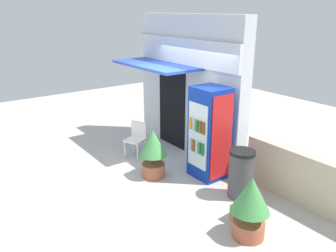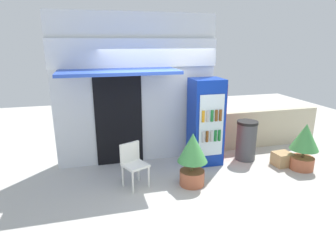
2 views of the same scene
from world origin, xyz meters
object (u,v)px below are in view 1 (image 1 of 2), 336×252
drink_cooler (209,133)px  potted_plant_curbside (251,203)px  trash_bin (241,174)px  plastic_chair (137,137)px  potted_plant_near_shop (153,150)px  cardboard_box (245,213)px

drink_cooler → potted_plant_curbside: size_ratio=1.88×
trash_bin → potted_plant_curbside: bearing=-41.5°
plastic_chair → trash_bin: 2.76m
drink_cooler → potted_plant_near_shop: size_ratio=1.83×
drink_cooler → potted_plant_near_shop: 1.19m
potted_plant_near_shop → potted_plant_curbside: 2.52m
potted_plant_near_shop → trash_bin: 1.83m
cardboard_box → potted_plant_curbside: bearing=-41.9°
potted_plant_near_shop → trash_bin: (1.62, 0.85, -0.13)m
potted_plant_curbside → cardboard_box: (-0.29, 0.26, -0.43)m
plastic_chair → cardboard_box: size_ratio=2.20×
potted_plant_near_shop → potted_plant_curbside: size_ratio=1.02×
drink_cooler → trash_bin: drink_cooler is taller
plastic_chair → potted_plant_near_shop: 1.12m
trash_bin → plastic_chair: bearing=-167.8°
plastic_chair → cardboard_box: (3.31, 0.05, -0.34)m
plastic_chair → cardboard_box: plastic_chair is taller
plastic_chair → trash_bin: size_ratio=0.91×
drink_cooler → trash_bin: bearing=-5.3°
potted_plant_near_shop → potted_plant_curbside: potted_plant_near_shop is taller
potted_plant_near_shop → potted_plant_curbside: bearing=1.2°
potted_plant_near_shop → trash_bin: size_ratio=1.13×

